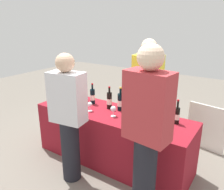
{
  "coord_description": "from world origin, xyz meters",
  "views": [
    {
      "loc": [
        1.58,
        -2.37,
        1.93
      ],
      "look_at": [
        0.0,
        0.0,
        0.99
      ],
      "focal_mm": 36.35,
      "sensor_mm": 36.0,
      "label": 1
    }
  ],
  "objects_px": {
    "wine_bottle_3": "(109,100)",
    "wine_glass_3": "(168,121)",
    "wine_bottle_4": "(120,102)",
    "server_pouring": "(147,92)",
    "wine_bottle_7": "(177,115)",
    "wine_bottle_2": "(93,96)",
    "wine_bottle_6": "(137,107)",
    "wine_bottle_1": "(85,95)",
    "guest_1": "(147,131)",
    "wine_glass_1": "(90,105)",
    "wine_bottle_5": "(131,107)",
    "guest_0": "(68,116)",
    "wine_bottle_0": "(70,92)",
    "menu_board": "(206,127)",
    "wine_glass_2": "(113,109)",
    "wine_glass_0": "(83,102)"
  },
  "relations": [
    {
      "from": "wine_glass_3",
      "to": "guest_0",
      "type": "xyz_separation_m",
      "value": [
        -1.01,
        -0.55,
        0.02
      ]
    },
    {
      "from": "wine_bottle_2",
      "to": "wine_glass_2",
      "type": "height_order",
      "value": "wine_bottle_2"
    },
    {
      "from": "wine_glass_0",
      "to": "server_pouring",
      "type": "bearing_deg",
      "value": 46.83
    },
    {
      "from": "wine_glass_0",
      "to": "wine_glass_2",
      "type": "height_order",
      "value": "wine_glass_2"
    },
    {
      "from": "guest_0",
      "to": "wine_bottle_3",
      "type": "bearing_deg",
      "value": 73.56
    },
    {
      "from": "wine_glass_1",
      "to": "guest_1",
      "type": "bearing_deg",
      "value": -24.24
    },
    {
      "from": "wine_glass_2",
      "to": "wine_glass_1",
      "type": "bearing_deg",
      "value": -175.68
    },
    {
      "from": "wine_glass_2",
      "to": "menu_board",
      "type": "distance_m",
      "value": 1.58
    },
    {
      "from": "wine_bottle_0",
      "to": "guest_1",
      "type": "bearing_deg",
      "value": -23.07
    },
    {
      "from": "wine_bottle_1",
      "to": "wine_glass_3",
      "type": "relative_size",
      "value": 2.16
    },
    {
      "from": "wine_glass_1",
      "to": "wine_bottle_3",
      "type": "bearing_deg",
      "value": 53.38
    },
    {
      "from": "wine_glass_1",
      "to": "menu_board",
      "type": "bearing_deg",
      "value": 42.46
    },
    {
      "from": "guest_0",
      "to": "wine_bottle_0",
      "type": "bearing_deg",
      "value": 124.41
    },
    {
      "from": "wine_bottle_2",
      "to": "wine_glass_0",
      "type": "height_order",
      "value": "wine_bottle_2"
    },
    {
      "from": "wine_bottle_3",
      "to": "menu_board",
      "type": "distance_m",
      "value": 1.59
    },
    {
      "from": "wine_bottle_6",
      "to": "server_pouring",
      "type": "relative_size",
      "value": 0.19
    },
    {
      "from": "wine_bottle_4",
      "to": "server_pouring",
      "type": "relative_size",
      "value": 0.2
    },
    {
      "from": "server_pouring",
      "to": "guest_1",
      "type": "bearing_deg",
      "value": 110.0
    },
    {
      "from": "wine_bottle_7",
      "to": "wine_bottle_2",
      "type": "bearing_deg",
      "value": -179.06
    },
    {
      "from": "wine_bottle_4",
      "to": "wine_bottle_6",
      "type": "height_order",
      "value": "wine_bottle_4"
    },
    {
      "from": "wine_bottle_0",
      "to": "guest_0",
      "type": "relative_size",
      "value": 0.2
    },
    {
      "from": "wine_bottle_3",
      "to": "guest_0",
      "type": "height_order",
      "value": "guest_0"
    },
    {
      "from": "wine_bottle_0",
      "to": "wine_glass_1",
      "type": "xyz_separation_m",
      "value": [
        0.58,
        -0.22,
        -0.03
      ]
    },
    {
      "from": "wine_bottle_5",
      "to": "wine_bottle_1",
      "type": "bearing_deg",
      "value": 176.47
    },
    {
      "from": "wine_bottle_4",
      "to": "server_pouring",
      "type": "xyz_separation_m",
      "value": [
        0.18,
        0.46,
        0.05
      ]
    },
    {
      "from": "guest_0",
      "to": "wine_bottle_4",
      "type": "bearing_deg",
      "value": 61.69
    },
    {
      "from": "wine_bottle_3",
      "to": "wine_glass_2",
      "type": "xyz_separation_m",
      "value": [
        0.2,
        -0.2,
        -0.02
      ]
    },
    {
      "from": "wine_glass_0",
      "to": "wine_glass_3",
      "type": "xyz_separation_m",
      "value": [
        1.22,
        0.05,
        0.0
      ]
    },
    {
      "from": "wine_bottle_7",
      "to": "wine_glass_3",
      "type": "height_order",
      "value": "wine_bottle_7"
    },
    {
      "from": "wine_bottle_1",
      "to": "wine_bottle_5",
      "type": "height_order",
      "value": "wine_bottle_1"
    },
    {
      "from": "wine_glass_0",
      "to": "wine_bottle_6",
      "type": "bearing_deg",
      "value": 15.47
    },
    {
      "from": "wine_bottle_0",
      "to": "wine_glass_2",
      "type": "height_order",
      "value": "wine_bottle_0"
    },
    {
      "from": "guest_0",
      "to": "menu_board",
      "type": "height_order",
      "value": "guest_0"
    },
    {
      "from": "wine_glass_3",
      "to": "wine_bottle_0",
      "type": "bearing_deg",
      "value": 174.66
    },
    {
      "from": "wine_bottle_5",
      "to": "guest_0",
      "type": "xyz_separation_m",
      "value": [
        -0.45,
        -0.69,
        0.01
      ]
    },
    {
      "from": "wine_glass_1",
      "to": "guest_0",
      "type": "relative_size",
      "value": 0.08
    },
    {
      "from": "wine_glass_1",
      "to": "server_pouring",
      "type": "relative_size",
      "value": 0.08
    },
    {
      "from": "wine_bottle_6",
      "to": "wine_glass_0",
      "type": "height_order",
      "value": "wine_bottle_6"
    },
    {
      "from": "wine_bottle_0",
      "to": "menu_board",
      "type": "height_order",
      "value": "wine_bottle_0"
    },
    {
      "from": "wine_bottle_4",
      "to": "wine_bottle_7",
      "type": "xyz_separation_m",
      "value": [
        0.78,
        0.02,
        -0.02
      ]
    },
    {
      "from": "wine_bottle_6",
      "to": "guest_0",
      "type": "distance_m",
      "value": 0.89
    },
    {
      "from": "wine_bottle_1",
      "to": "guest_1",
      "type": "height_order",
      "value": "guest_1"
    },
    {
      "from": "wine_bottle_4",
      "to": "wine_bottle_7",
      "type": "distance_m",
      "value": 0.79
    },
    {
      "from": "wine_bottle_1",
      "to": "wine_bottle_6",
      "type": "xyz_separation_m",
      "value": [
        0.9,
        -0.03,
        0.0
      ]
    },
    {
      "from": "wine_bottle_2",
      "to": "wine_bottle_4",
      "type": "bearing_deg",
      "value": 0.5
    },
    {
      "from": "guest_1",
      "to": "wine_bottle_5",
      "type": "bearing_deg",
      "value": 135.24
    },
    {
      "from": "wine_bottle_3",
      "to": "wine_glass_3",
      "type": "distance_m",
      "value": 0.93
    },
    {
      "from": "wine_bottle_6",
      "to": "wine_bottle_5",
      "type": "bearing_deg",
      "value": -168.31
    },
    {
      "from": "menu_board",
      "to": "wine_bottle_6",
      "type": "bearing_deg",
      "value": -115.31
    },
    {
      "from": "wine_bottle_3",
      "to": "guest_1",
      "type": "relative_size",
      "value": 0.18
    }
  ]
}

